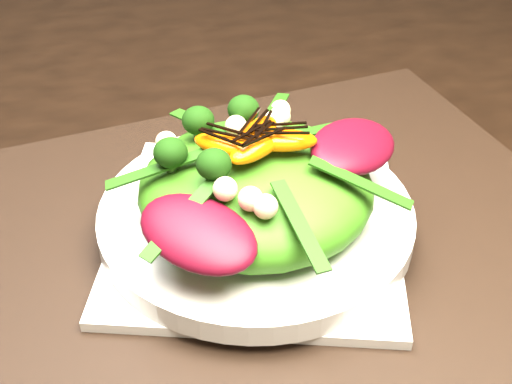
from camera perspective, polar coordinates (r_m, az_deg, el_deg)
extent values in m
cube|color=black|center=(0.67, -7.60, 1.76)|extent=(1.60, 0.90, 0.75)
cube|color=black|center=(0.56, 0.00, -3.61)|extent=(0.60, 0.49, 0.00)
cube|color=silver|center=(0.56, 0.00, -3.10)|extent=(0.28, 0.28, 0.01)
cylinder|color=silver|center=(0.55, 0.00, -2.02)|extent=(0.33, 0.33, 0.02)
ellipsoid|color=#397315|center=(0.53, 0.00, 0.35)|extent=(0.23, 0.23, 0.06)
ellipsoid|color=#490714|center=(0.53, 8.11, 3.83)|extent=(0.11, 0.10, 0.02)
ellipsoid|color=#F95B04|center=(0.53, -1.30, 5.41)|extent=(0.06, 0.03, 0.01)
sphere|color=black|center=(0.52, -7.92, 4.06)|extent=(0.04, 0.04, 0.04)
sphere|color=#FCE6B1|center=(0.49, 5.66, 1.31)|extent=(0.02, 0.02, 0.02)
cube|color=black|center=(0.53, -1.31, 6.14)|extent=(0.04, 0.01, 0.00)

